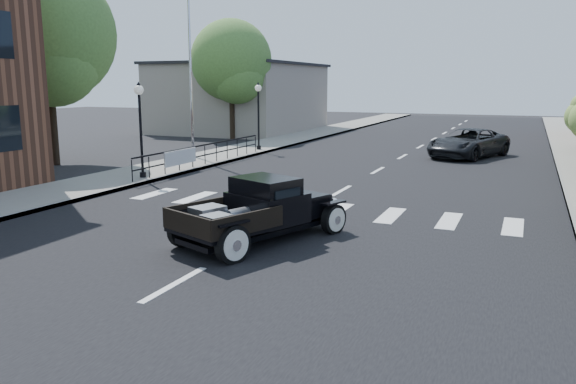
% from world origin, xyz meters
% --- Properties ---
extents(ground, '(120.00, 120.00, 0.00)m').
position_xyz_m(ground, '(0.00, 0.00, 0.00)').
color(ground, black).
rests_on(ground, ground).
extents(road, '(14.00, 80.00, 0.02)m').
position_xyz_m(road, '(0.00, 15.00, 0.01)').
color(road, black).
rests_on(road, ground).
extents(road_markings, '(12.00, 60.00, 0.06)m').
position_xyz_m(road_markings, '(0.00, 10.00, 0.00)').
color(road_markings, silver).
rests_on(road_markings, ground).
extents(sidewalk_left, '(3.00, 80.00, 0.15)m').
position_xyz_m(sidewalk_left, '(-8.50, 15.00, 0.07)').
color(sidewalk_left, gray).
rests_on(sidewalk_left, ground).
extents(low_building_left, '(10.00, 12.00, 5.00)m').
position_xyz_m(low_building_left, '(-15.00, 28.00, 2.50)').
color(low_building_left, '#9E9584').
rests_on(low_building_left, ground).
extents(railing, '(0.08, 10.00, 1.00)m').
position_xyz_m(railing, '(-7.30, 10.00, 0.65)').
color(railing, black).
rests_on(railing, sidewalk_left).
extents(banner, '(0.04, 2.20, 0.60)m').
position_xyz_m(banner, '(-7.22, 8.00, 0.45)').
color(banner, silver).
rests_on(banner, sidewalk_left).
extents(lamp_post_b, '(0.36, 0.36, 3.58)m').
position_xyz_m(lamp_post_b, '(-7.60, 6.00, 1.94)').
color(lamp_post_b, black).
rests_on(lamp_post_b, sidewalk_left).
extents(lamp_post_c, '(0.36, 0.36, 3.58)m').
position_xyz_m(lamp_post_c, '(-7.60, 16.00, 1.94)').
color(lamp_post_c, black).
rests_on(lamp_post_c, sidewalk_left).
extents(flagpole, '(0.12, 0.12, 12.15)m').
position_xyz_m(flagpole, '(-9.20, 12.00, 6.23)').
color(flagpole, silver).
rests_on(flagpole, sidewalk_left).
extents(big_tree_near, '(6.02, 6.02, 8.85)m').
position_xyz_m(big_tree_near, '(-14.00, 8.00, 4.42)').
color(big_tree_near, '#497231').
rests_on(big_tree_near, ground).
extents(big_tree_far, '(5.33, 5.33, 7.82)m').
position_xyz_m(big_tree_far, '(-12.50, 22.00, 3.91)').
color(big_tree_far, '#497231').
rests_on(big_tree_far, ground).
extents(hotrod_pickup, '(3.54, 4.88, 1.54)m').
position_xyz_m(hotrod_pickup, '(0.15, 0.27, 0.77)').
color(hotrod_pickup, black).
rests_on(hotrod_pickup, ground).
extents(second_car, '(4.08, 5.64, 1.43)m').
position_xyz_m(second_car, '(3.04, 18.13, 0.71)').
color(second_car, black).
rests_on(second_car, ground).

